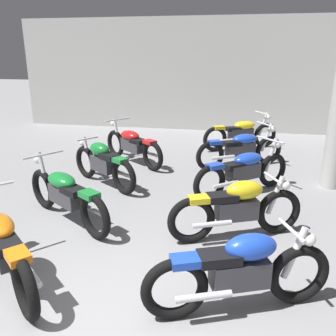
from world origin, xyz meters
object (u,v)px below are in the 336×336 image
motorcycle_left_row_3 (132,144)px  motorcycle_right_row_1 (237,208)px  motorcycle_right_row_3 (241,148)px  motorcycle_right_row_2 (244,170)px  motorcycle_left_row_0 (3,245)px  motorcycle_left_row_1 (66,194)px  motorcycle_right_row_4 (241,133)px  motorcycle_left_row_2 (103,163)px  motorcycle_right_row_0 (241,271)px

motorcycle_left_row_3 → motorcycle_right_row_1: size_ratio=0.96×
motorcycle_left_row_3 → motorcycle_right_row_3: same height
motorcycle_right_row_1 → motorcycle_right_row_2: motorcycle_right_row_2 is taller
motorcycle_left_row_0 → motorcycle_left_row_1: (-0.01, 1.53, 0.00)m
motorcycle_left_row_0 → motorcycle_left_row_1: bearing=90.2°
motorcycle_right_row_1 → motorcycle_right_row_3: motorcycle_right_row_3 is taller
motorcycle_left_row_0 → motorcycle_right_row_4: (2.60, 6.48, 0.00)m
motorcycle_left_row_0 → motorcycle_right_row_1: bearing=30.6°
motorcycle_left_row_2 → motorcycle_right_row_2: bearing=1.8°
motorcycle_right_row_2 → motorcycle_right_row_4: (-0.05, 3.25, 0.00)m
motorcycle_left_row_0 → motorcycle_right_row_2: (2.66, 3.24, 0.00)m
motorcycle_right_row_3 → motorcycle_left_row_3: bearing=-176.3°
motorcycle_left_row_2 → motorcycle_left_row_3: (0.14, 1.54, -0.01)m
motorcycle_left_row_0 → motorcycle_right_row_3: bearing=61.8°
motorcycle_left_row_1 → motorcycle_right_row_1: size_ratio=1.01×
motorcycle_right_row_2 → motorcycle_right_row_3: (-0.06, 1.62, 0.00)m
motorcycle_right_row_1 → motorcycle_right_row_2: size_ratio=1.08×
motorcycle_left_row_0 → motorcycle_left_row_3: 4.70m
motorcycle_left_row_1 → motorcycle_right_row_3: 4.23m
motorcycle_right_row_1 → motorcycle_left_row_0: bearing=-149.4°
motorcycle_left_row_2 → motorcycle_right_row_0: same height
motorcycle_left_row_0 → motorcycle_right_row_0: bearing=-0.1°
motorcycle_right_row_3 → motorcycle_right_row_4: 1.62m
motorcycle_left_row_1 → motorcycle_right_row_1: bearing=-0.4°
motorcycle_left_row_0 → motorcycle_left_row_3: (0.11, 4.69, 0.00)m
motorcycle_left_row_2 → motorcycle_right_row_3: (2.63, 1.70, -0.01)m
motorcycle_left_row_1 → motorcycle_right_row_3: bearing=51.9°
motorcycle_left_row_2 → motorcycle_right_row_0: 4.12m
motorcycle_left_row_1 → motorcycle_left_row_3: same height
motorcycle_right_row_0 → motorcycle_right_row_1: 1.52m
motorcycle_right_row_0 → motorcycle_right_row_2: (0.04, 3.24, -0.01)m
motorcycle_right_row_3 → motorcycle_right_row_4: bearing=90.0°
motorcycle_left_row_0 → motorcycle_right_row_4: 6.98m
motorcycle_left_row_1 → motorcycle_right_row_2: bearing=32.6°
motorcycle_left_row_0 → motorcycle_left_row_2: bearing=90.5°
motorcycle_right_row_4 → motorcycle_right_row_0: bearing=-89.9°
motorcycle_left_row_2 → motorcycle_right_row_4: bearing=51.7°
motorcycle_right_row_0 → motorcycle_right_row_1: bearing=91.9°
motorcycle_right_row_3 → motorcycle_right_row_1: bearing=-90.6°
motorcycle_left_row_3 → motorcycle_right_row_0: 5.32m
motorcycle_left_row_0 → motorcycle_left_row_2: size_ratio=1.01×
motorcycle_right_row_1 → motorcycle_right_row_3: bearing=89.4°
motorcycle_left_row_3 → motorcycle_right_row_0: (2.51, -4.70, 0.01)m
motorcycle_left_row_1 → motorcycle_right_row_2: size_ratio=1.09×
motorcycle_right_row_0 → motorcycle_left_row_1: bearing=149.6°
motorcycle_left_row_1 → motorcycle_left_row_2: size_ratio=1.11×
motorcycle_left_row_3 → motorcycle_right_row_3: 2.50m
motorcycle_right_row_2 → motorcycle_right_row_4: 3.25m
motorcycle_right_row_2 → motorcycle_right_row_1: bearing=-93.1°
motorcycle_left_row_2 → motorcycle_right_row_1: (2.59, -1.64, 0.00)m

